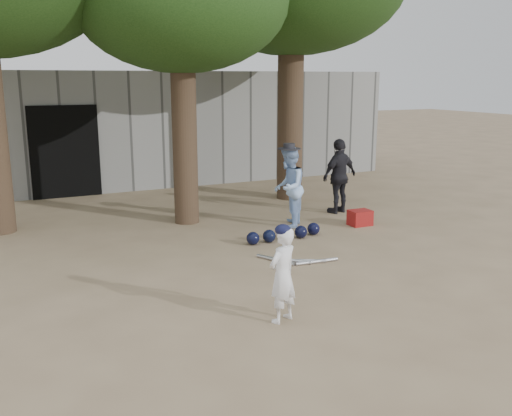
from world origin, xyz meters
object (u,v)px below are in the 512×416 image
boy_player (283,275)px  spectator_dark (339,176)px  red_bag (360,218)px  spectator_blue (289,187)px

boy_player → spectator_dark: size_ratio=0.73×
spectator_dark → red_bag: (-0.23, -1.10, -0.64)m
boy_player → spectator_blue: (2.19, 3.84, 0.20)m
red_bag → spectator_dark: bearing=78.3°
spectator_blue → red_bag: size_ratio=3.69×
boy_player → spectator_blue: size_ratio=0.74×
spectator_blue → spectator_dark: bearing=148.1°
boy_player → spectator_blue: bearing=-142.7°
spectator_blue → boy_player: bearing=7.7°
spectator_dark → red_bag: 1.29m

